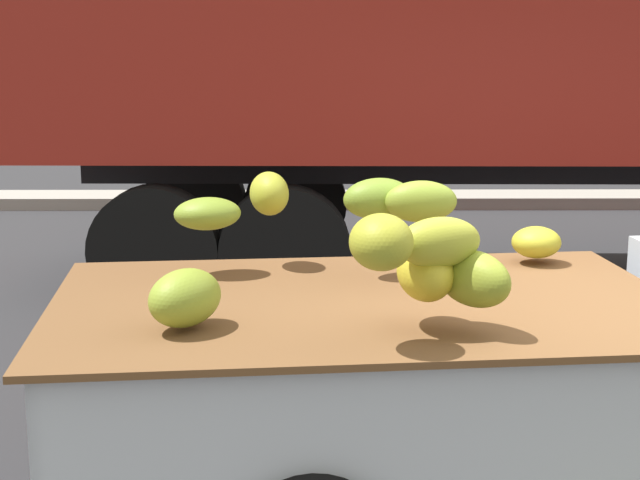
% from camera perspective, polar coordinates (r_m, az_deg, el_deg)
% --- Properties ---
extents(curb_strip, '(80.00, 0.80, 0.16)m').
position_cam_1_polar(curb_strip, '(13.52, 6.94, 2.37)').
color(curb_strip, gray).
rests_on(curb_strip, ground).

